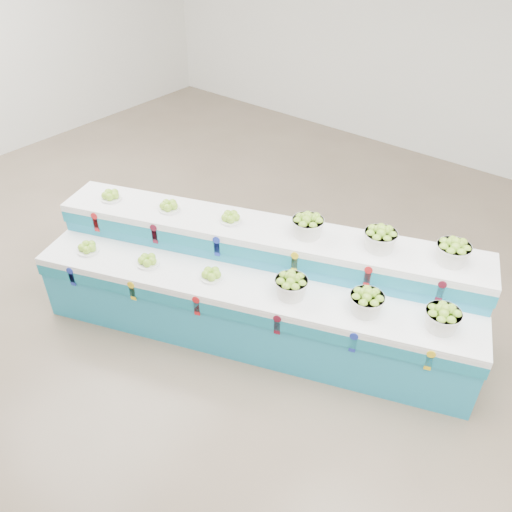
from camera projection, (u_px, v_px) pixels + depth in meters
name	position (u px, v px, depth m)	size (l,w,h in m)	color
ground	(194.00, 309.00, 5.42)	(10.00, 10.00, 0.00)	brown
back_wall	(431.00, 19.00, 7.35)	(10.00, 10.00, 0.00)	silver
display_stand	(256.00, 286.00, 4.92)	(4.12, 1.06, 1.02)	#2593BC
plate_lower_left	(88.00, 247.00, 4.99)	(0.21, 0.21, 0.10)	white
plate_lower_mid	(148.00, 260.00, 4.82)	(0.21, 0.21, 0.10)	white
plate_lower_right	(211.00, 274.00, 4.66)	(0.21, 0.21, 0.10)	white
basket_lower_left	(291.00, 286.00, 4.43)	(0.29, 0.29, 0.22)	silver
basket_lower_mid	(367.00, 302.00, 4.27)	(0.29, 0.29, 0.22)	silver
basket_lower_right	(443.00, 318.00, 4.11)	(0.29, 0.29, 0.22)	silver
plate_upper_left	(111.00, 195.00, 5.20)	(0.21, 0.21, 0.10)	white
plate_upper_mid	(169.00, 205.00, 5.03)	(0.21, 0.21, 0.10)	white
plate_upper_right	(231.00, 217.00, 4.87)	(0.21, 0.21, 0.10)	white
basket_upper_left	(308.00, 225.00, 4.64)	(0.29, 0.29, 0.22)	silver
basket_upper_mid	(380.00, 238.00, 4.48)	(0.29, 0.29, 0.22)	silver
basket_upper_right	(453.00, 251.00, 4.32)	(0.29, 0.29, 0.22)	silver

